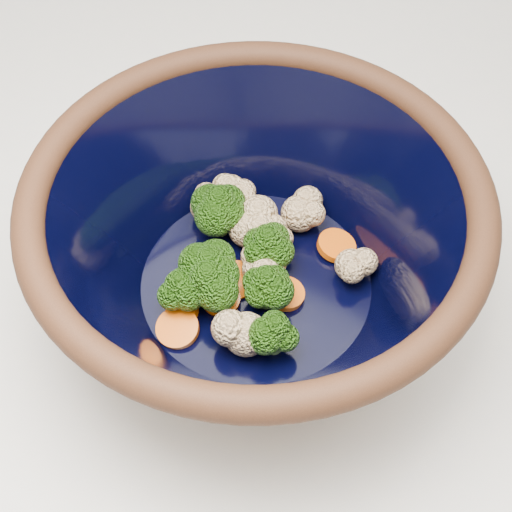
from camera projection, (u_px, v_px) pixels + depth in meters
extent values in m
cube|color=white|center=(235.00, 508.00, 0.94)|extent=(1.20, 1.20, 0.90)
cylinder|color=black|center=(256.00, 300.00, 0.60)|extent=(0.20, 0.20, 0.01)
torus|color=black|center=(256.00, 197.00, 0.49)|extent=(0.33, 0.33, 0.02)
cylinder|color=black|center=(256.00, 283.00, 0.58)|extent=(0.19, 0.19, 0.00)
cylinder|color=#608442|center=(221.00, 223.00, 0.60)|extent=(0.01, 0.01, 0.02)
ellipsoid|color=#2F6012|center=(219.00, 204.00, 0.58)|extent=(0.04, 0.04, 0.04)
cylinder|color=#608442|center=(266.00, 297.00, 0.56)|extent=(0.01, 0.01, 0.02)
ellipsoid|color=#2F6012|center=(266.00, 282.00, 0.54)|extent=(0.04, 0.04, 0.03)
cylinder|color=#608442|center=(210.00, 298.00, 0.56)|extent=(0.01, 0.01, 0.02)
ellipsoid|color=#2F6012|center=(208.00, 279.00, 0.54)|extent=(0.04, 0.04, 0.04)
cylinder|color=#608442|center=(211.00, 282.00, 0.57)|extent=(0.01, 0.01, 0.02)
ellipsoid|color=#2F6012|center=(210.00, 264.00, 0.55)|extent=(0.04, 0.04, 0.04)
cylinder|color=#608442|center=(182.00, 300.00, 0.56)|extent=(0.01, 0.01, 0.02)
ellipsoid|color=#2F6012|center=(180.00, 286.00, 0.54)|extent=(0.04, 0.04, 0.03)
cylinder|color=#608442|center=(275.00, 343.00, 0.53)|extent=(0.01, 0.01, 0.02)
ellipsoid|color=#2F6012|center=(275.00, 329.00, 0.52)|extent=(0.04, 0.04, 0.03)
cylinder|color=#608442|center=(268.00, 259.00, 0.58)|extent=(0.01, 0.01, 0.02)
ellipsoid|color=#2F6012|center=(268.00, 241.00, 0.56)|extent=(0.04, 0.04, 0.03)
sphere|color=beige|center=(300.00, 214.00, 0.60)|extent=(0.03, 0.03, 0.03)
sphere|color=beige|center=(246.00, 334.00, 0.53)|extent=(0.03, 0.03, 0.03)
sphere|color=beige|center=(248.00, 228.00, 0.59)|extent=(0.03, 0.03, 0.03)
sphere|color=beige|center=(206.00, 207.00, 0.61)|extent=(0.03, 0.03, 0.03)
sphere|color=beige|center=(232.00, 198.00, 0.61)|extent=(0.03, 0.03, 0.03)
sphere|color=beige|center=(262.00, 270.00, 0.57)|extent=(0.03, 0.03, 0.03)
sphere|color=beige|center=(351.00, 265.00, 0.57)|extent=(0.03, 0.03, 0.03)
sphere|color=beige|center=(269.00, 243.00, 0.58)|extent=(0.03, 0.03, 0.03)
sphere|color=beige|center=(210.00, 270.00, 0.57)|extent=(0.03, 0.03, 0.03)
sphere|color=beige|center=(259.00, 269.00, 0.57)|extent=(0.03, 0.03, 0.03)
sphere|color=beige|center=(233.00, 203.00, 0.61)|extent=(0.03, 0.03, 0.03)
cylinder|color=#D35809|center=(336.00, 246.00, 0.59)|extent=(0.03, 0.03, 0.01)
cylinder|color=#D35809|center=(286.00, 294.00, 0.56)|extent=(0.03, 0.03, 0.01)
cylinder|color=#D35809|center=(178.00, 328.00, 0.55)|extent=(0.03, 0.03, 0.01)
cylinder|color=#D35809|center=(235.00, 280.00, 0.57)|extent=(0.03, 0.03, 0.01)
cylinder|color=#D35809|center=(182.00, 311.00, 0.55)|extent=(0.03, 0.03, 0.01)
cylinder|color=#D35809|center=(221.00, 298.00, 0.56)|extent=(0.03, 0.03, 0.01)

